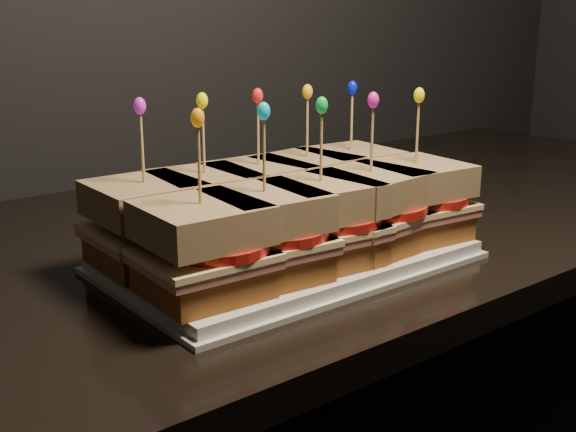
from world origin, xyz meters
TOP-DOWN VIEW (x-y plane):
  - platter at (0.83, 1.53)m, footprint 0.37×0.23m
  - platter_rim at (0.83, 1.53)m, footprint 0.38×0.24m
  - sandwich_0_bread_bot at (0.69, 1.58)m, footprint 0.10×0.10m
  - sandwich_0_ham at (0.69, 1.58)m, footprint 0.11×0.11m
  - sandwich_0_cheese at (0.69, 1.58)m, footprint 0.11×0.11m
  - sandwich_0_tomato at (0.70, 1.57)m, footprint 0.10×0.10m
  - sandwich_0_bread_top at (0.69, 1.58)m, footprint 0.10×0.10m
  - sandwich_0_pick at (0.69, 1.58)m, footprint 0.00×0.00m
  - sandwich_0_frill at (0.69, 1.58)m, footprint 0.01×0.01m
  - sandwich_1_bread_bot at (0.76, 1.58)m, footprint 0.11×0.11m
  - sandwich_1_ham at (0.76, 1.58)m, footprint 0.12×0.12m
  - sandwich_1_cheese at (0.76, 1.58)m, footprint 0.12×0.12m
  - sandwich_1_tomato at (0.77, 1.57)m, footprint 0.10×0.10m
  - sandwich_1_bread_top at (0.76, 1.58)m, footprint 0.11×0.11m
  - sandwich_1_pick at (0.76, 1.58)m, footprint 0.00×0.00m
  - sandwich_1_frill at (0.76, 1.58)m, footprint 0.01×0.01m
  - sandwich_2_bread_bot at (0.83, 1.58)m, footprint 0.10×0.10m
  - sandwich_2_ham at (0.83, 1.58)m, footprint 0.11×0.11m
  - sandwich_2_cheese at (0.83, 1.58)m, footprint 0.11×0.11m
  - sandwich_2_tomato at (0.84, 1.57)m, footprint 0.10×0.10m
  - sandwich_2_bread_top at (0.83, 1.58)m, footprint 0.10×0.10m
  - sandwich_2_pick at (0.83, 1.58)m, footprint 0.00×0.00m
  - sandwich_2_frill at (0.83, 1.58)m, footprint 0.01×0.01m
  - sandwich_3_bread_bot at (0.90, 1.58)m, footprint 0.11×0.11m
  - sandwich_3_ham at (0.90, 1.58)m, footprint 0.12×0.12m
  - sandwich_3_cheese at (0.90, 1.58)m, footprint 0.12×0.12m
  - sandwich_3_tomato at (0.91, 1.57)m, footprint 0.10×0.10m
  - sandwich_3_bread_top at (0.90, 1.58)m, footprint 0.11×0.11m
  - sandwich_3_pick at (0.90, 1.58)m, footprint 0.00×0.00m
  - sandwich_3_frill at (0.90, 1.58)m, footprint 0.01×0.01m
  - sandwich_4_bread_bot at (0.97, 1.58)m, footprint 0.11×0.11m
  - sandwich_4_ham at (0.97, 1.58)m, footprint 0.12×0.11m
  - sandwich_4_cheese at (0.97, 1.58)m, footprint 0.12×0.12m
  - sandwich_4_tomato at (0.98, 1.57)m, footprint 0.10×0.10m
  - sandwich_4_bread_top at (0.97, 1.58)m, footprint 0.11×0.11m
  - sandwich_4_pick at (0.97, 1.58)m, footprint 0.00×0.00m
  - sandwich_4_frill at (0.97, 1.58)m, footprint 0.01×0.01m
  - sandwich_5_bread_bot at (0.69, 1.47)m, footprint 0.10×0.10m
  - sandwich_5_ham at (0.69, 1.47)m, footprint 0.11×0.11m
  - sandwich_5_cheese at (0.69, 1.47)m, footprint 0.11×0.11m
  - sandwich_5_tomato at (0.70, 1.47)m, footprint 0.10×0.10m
  - sandwich_5_bread_top at (0.69, 1.47)m, footprint 0.10×0.10m
  - sandwich_5_pick at (0.69, 1.47)m, footprint 0.00×0.00m
  - sandwich_5_frill at (0.69, 1.47)m, footprint 0.01×0.01m
  - sandwich_6_bread_bot at (0.76, 1.47)m, footprint 0.11×0.11m
  - sandwich_6_ham at (0.76, 1.47)m, footprint 0.12×0.11m
  - sandwich_6_cheese at (0.76, 1.47)m, footprint 0.12×0.12m
  - sandwich_6_tomato at (0.77, 1.47)m, footprint 0.10×0.10m
  - sandwich_6_bread_top at (0.76, 1.47)m, footprint 0.11×0.11m
  - sandwich_6_pick at (0.76, 1.47)m, footprint 0.00×0.00m
  - sandwich_6_frill at (0.76, 1.47)m, footprint 0.01×0.01m
  - sandwich_7_bread_bot at (0.83, 1.47)m, footprint 0.11×0.11m
  - sandwich_7_ham at (0.83, 1.47)m, footprint 0.12×0.11m
  - sandwich_7_cheese at (0.83, 1.47)m, footprint 0.12×0.12m
  - sandwich_7_tomato at (0.84, 1.47)m, footprint 0.10×0.10m
  - sandwich_7_bread_top at (0.83, 1.47)m, footprint 0.11×0.11m
  - sandwich_7_pick at (0.83, 1.47)m, footprint 0.00×0.00m
  - sandwich_7_frill at (0.83, 1.47)m, footprint 0.01×0.01m
  - sandwich_8_bread_bot at (0.90, 1.47)m, footprint 0.11×0.11m
  - sandwich_8_ham at (0.90, 1.47)m, footprint 0.12×0.11m
  - sandwich_8_cheese at (0.90, 1.47)m, footprint 0.12×0.12m
  - sandwich_8_tomato at (0.91, 1.47)m, footprint 0.10×0.10m
  - sandwich_8_bread_top at (0.90, 1.47)m, footprint 0.11×0.11m
  - sandwich_8_pick at (0.90, 1.47)m, footprint 0.00×0.00m
  - sandwich_8_frill at (0.90, 1.47)m, footprint 0.01×0.01m
  - sandwich_9_bread_bot at (0.97, 1.47)m, footprint 0.11×0.11m
  - sandwich_9_ham at (0.97, 1.47)m, footprint 0.12×0.11m
  - sandwich_9_cheese at (0.97, 1.47)m, footprint 0.12×0.12m
  - sandwich_9_tomato at (0.98, 1.47)m, footprint 0.10×0.10m
  - sandwich_9_bread_top at (0.97, 1.47)m, footprint 0.11×0.11m
  - sandwich_9_pick at (0.97, 1.47)m, footprint 0.00×0.00m
  - sandwich_9_frill at (0.97, 1.47)m, footprint 0.01×0.01m

SIDE VIEW (x-z plane):
  - platter_rim at x=0.83m, z-range 0.91..0.91m
  - platter at x=0.83m, z-range 0.91..0.93m
  - sandwich_0_bread_bot at x=0.69m, z-range 0.93..0.95m
  - sandwich_1_bread_bot at x=0.76m, z-range 0.93..0.95m
  - sandwich_2_bread_bot at x=0.83m, z-range 0.93..0.95m
  - sandwich_3_bread_bot at x=0.90m, z-range 0.93..0.95m
  - sandwich_4_bread_bot at x=0.97m, z-range 0.93..0.95m
  - sandwich_5_bread_bot at x=0.69m, z-range 0.93..0.95m
  - sandwich_6_bread_bot at x=0.76m, z-range 0.93..0.95m
  - sandwich_7_bread_bot at x=0.83m, z-range 0.93..0.95m
  - sandwich_8_bread_bot at x=0.90m, z-range 0.93..0.95m
  - sandwich_9_bread_bot at x=0.97m, z-range 0.93..0.95m
  - sandwich_0_ham at x=0.69m, z-range 0.95..0.96m
  - sandwich_1_ham at x=0.76m, z-range 0.95..0.96m
  - sandwich_2_ham at x=0.83m, z-range 0.95..0.96m
  - sandwich_3_ham at x=0.90m, z-range 0.95..0.96m
  - sandwich_4_ham at x=0.97m, z-range 0.95..0.96m
  - sandwich_5_ham at x=0.69m, z-range 0.95..0.96m
  - sandwich_6_ham at x=0.76m, z-range 0.95..0.96m
  - sandwich_7_ham at x=0.83m, z-range 0.95..0.96m
  - sandwich_8_ham at x=0.90m, z-range 0.95..0.96m
  - sandwich_9_ham at x=0.97m, z-range 0.95..0.96m
  - sandwich_0_cheese at x=0.69m, z-range 0.96..0.97m
  - sandwich_1_cheese at x=0.76m, z-range 0.96..0.97m
  - sandwich_2_cheese at x=0.83m, z-range 0.96..0.97m
  - sandwich_3_cheese at x=0.90m, z-range 0.96..0.97m
  - sandwich_4_cheese at x=0.97m, z-range 0.96..0.97m
  - sandwich_5_cheese at x=0.69m, z-range 0.96..0.97m
  - sandwich_6_cheese at x=0.76m, z-range 0.96..0.97m
  - sandwich_7_cheese at x=0.83m, z-range 0.96..0.97m
  - sandwich_8_cheese at x=0.90m, z-range 0.96..0.97m
  - sandwich_9_cheese at x=0.97m, z-range 0.96..0.97m
  - sandwich_0_tomato at x=0.70m, z-range 0.97..0.98m
  - sandwich_1_tomato at x=0.77m, z-range 0.97..0.98m
  - sandwich_2_tomato at x=0.84m, z-range 0.97..0.98m
  - sandwich_3_tomato at x=0.91m, z-range 0.97..0.98m
  - sandwich_4_tomato at x=0.98m, z-range 0.97..0.98m
  - sandwich_5_tomato at x=0.70m, z-range 0.97..0.98m
  - sandwich_6_tomato at x=0.77m, z-range 0.97..0.98m
  - sandwich_7_tomato at x=0.84m, z-range 0.97..0.98m
  - sandwich_8_tomato at x=0.91m, z-range 0.97..0.98m
  - sandwich_9_tomato at x=0.98m, z-range 0.97..0.98m
  - sandwich_0_bread_top at x=0.69m, z-range 0.98..1.01m
  - sandwich_1_bread_top at x=0.76m, z-range 0.98..1.01m
  - sandwich_2_bread_top at x=0.83m, z-range 0.98..1.01m
  - sandwich_3_bread_top at x=0.90m, z-range 0.98..1.01m
  - sandwich_4_bread_top at x=0.97m, z-range 0.98..1.01m
  - sandwich_5_bread_top at x=0.69m, z-range 0.98..1.01m
  - sandwich_6_bread_top at x=0.76m, z-range 0.98..1.01m
  - sandwich_7_bread_top at x=0.83m, z-range 0.98..1.01m
  - sandwich_8_bread_top at x=0.90m, z-range 0.98..1.01m
  - sandwich_9_bread_top at x=0.97m, z-range 0.98..1.01m
  - sandwich_0_pick at x=0.69m, z-range 1.00..1.09m
  - sandwich_1_pick at x=0.76m, z-range 1.00..1.09m
  - sandwich_2_pick at x=0.83m, z-range 1.00..1.09m
  - sandwich_3_pick at x=0.90m, z-range 1.00..1.09m
  - sandwich_4_pick at x=0.97m, z-range 1.00..1.09m
  - sandwich_5_pick at x=0.69m, z-range 1.00..1.09m
  - sandwich_6_pick at x=0.76m, z-range 1.00..1.09m
  - sandwich_7_pick at x=0.83m, z-range 1.00..1.09m
  - sandwich_8_pick at x=0.90m, z-range 1.00..1.09m
  - sandwich_9_pick at x=0.97m, z-range 1.00..1.09m
  - sandwich_0_frill at x=0.69m, z-range 1.08..1.09m
  - sandwich_1_frill at x=0.76m, z-range 1.08..1.09m
  - sandwich_2_frill at x=0.83m, z-range 1.08..1.09m
  - sandwich_3_frill at x=0.90m, z-range 1.08..1.09m
  - sandwich_4_frill at x=0.97m, z-range 1.08..1.09m
  - sandwich_5_frill at x=0.69m, z-range 1.08..1.09m
  - sandwich_6_frill at x=0.76m, z-range 1.08..1.09m
  - sandwich_7_frill at x=0.83m, z-range 1.08..1.09m
  - sandwich_8_frill at x=0.90m, z-range 1.08..1.09m
  - sandwich_9_frill at x=0.97m, z-range 1.08..1.09m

